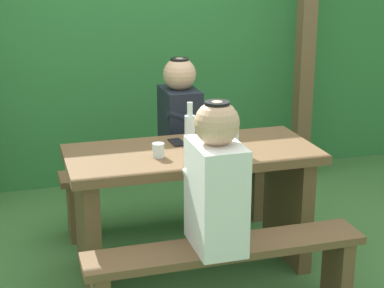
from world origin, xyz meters
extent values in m
plane|color=#3D6B34|center=(0.00, 0.00, 0.00)|extent=(12.00, 12.00, 0.00)
cube|color=#2E7236|center=(0.00, 2.03, 0.98)|extent=(6.40, 0.95, 1.96)
cube|color=brown|center=(1.30, 1.27, 1.03)|extent=(0.12, 0.12, 2.05)
cube|color=brown|center=(0.00, 0.00, 0.70)|extent=(1.40, 0.64, 0.05)
cube|color=brown|center=(-0.60, 0.00, 0.34)|extent=(0.08, 0.54, 0.68)
cube|color=brown|center=(0.60, 0.00, 0.34)|extent=(0.08, 0.54, 0.68)
cube|color=brown|center=(0.00, -0.59, 0.41)|extent=(1.40, 0.24, 0.04)
cube|color=brown|center=(0.62, -0.59, 0.19)|extent=(0.07, 0.22, 0.39)
cube|color=brown|center=(0.00, 0.59, 0.41)|extent=(1.40, 0.24, 0.04)
cube|color=brown|center=(-0.62, 0.59, 0.19)|extent=(0.07, 0.22, 0.39)
cube|color=brown|center=(0.62, 0.59, 0.19)|extent=(0.07, 0.22, 0.39)
cube|color=white|center=(-0.06, -0.59, 0.69)|extent=(0.22, 0.34, 0.52)
sphere|color=tan|center=(-0.06, -0.59, 1.04)|extent=(0.21, 0.21, 0.21)
cylinder|color=black|center=(-0.06, -0.59, 1.13)|extent=(0.12, 0.12, 0.02)
cylinder|color=white|center=(-0.06, -0.45, 0.79)|extent=(0.25, 0.07, 0.15)
cube|color=black|center=(0.09, 0.59, 0.69)|extent=(0.22, 0.34, 0.52)
sphere|color=tan|center=(0.09, 0.59, 1.04)|extent=(0.21, 0.21, 0.21)
cylinder|color=black|center=(0.09, 0.59, 1.13)|extent=(0.12, 0.12, 0.02)
cylinder|color=black|center=(0.09, 0.45, 0.79)|extent=(0.25, 0.07, 0.15)
cylinder|color=silver|center=(-0.21, -0.07, 0.77)|extent=(0.07, 0.07, 0.08)
cylinder|color=silver|center=(0.18, 0.10, 0.81)|extent=(0.06, 0.06, 0.16)
cylinder|color=silver|center=(0.18, 0.10, 0.92)|extent=(0.03, 0.03, 0.06)
cylinder|color=silver|center=(0.21, -0.09, 0.81)|extent=(0.07, 0.07, 0.18)
cylinder|color=silver|center=(0.21, -0.09, 0.93)|extent=(0.03, 0.03, 0.05)
cylinder|color=silver|center=(0.01, 0.07, 0.82)|extent=(0.06, 0.06, 0.18)
cylinder|color=silver|center=(0.01, 0.07, 0.95)|extent=(0.03, 0.03, 0.08)
cube|color=black|center=(-0.05, 0.15, 0.73)|extent=(0.08, 0.14, 0.01)
camera|label=1|loc=(-0.93, -3.18, 1.79)|focal=58.44mm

